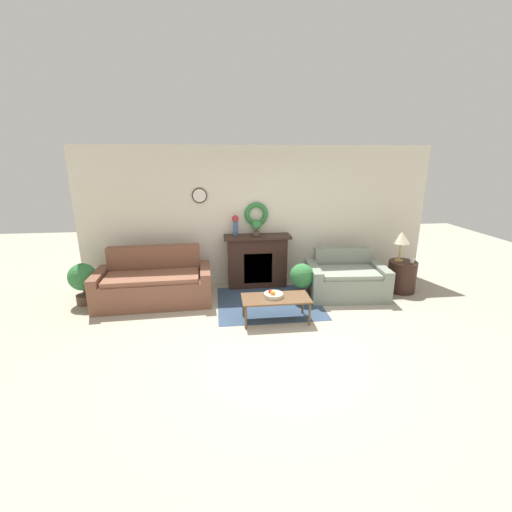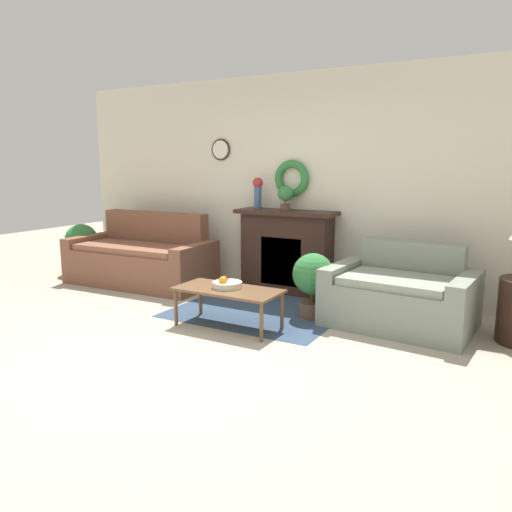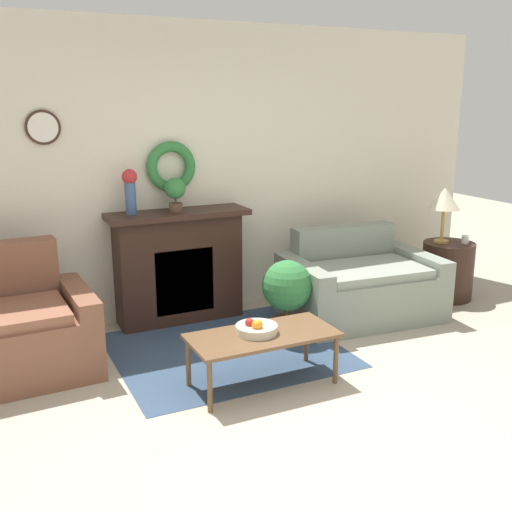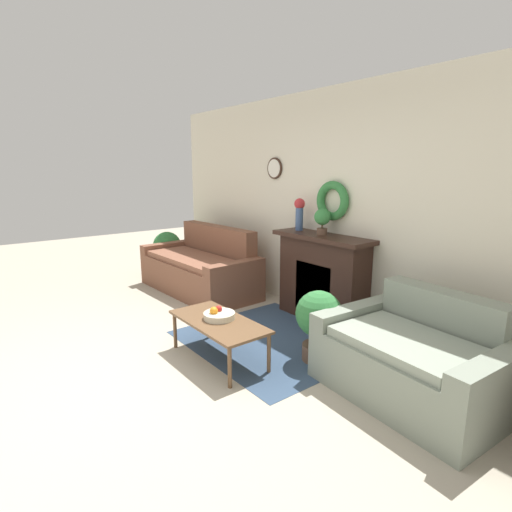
% 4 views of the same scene
% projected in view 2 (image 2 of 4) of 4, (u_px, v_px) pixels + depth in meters
% --- Properties ---
extents(ground_plane, '(16.00, 16.00, 0.00)m').
position_uv_depth(ground_plane, '(172.00, 352.00, 4.32)').
color(ground_plane, '#ADA38E').
extents(floor_rug, '(1.80, 1.60, 0.01)m').
position_uv_depth(floor_rug, '(261.00, 309.00, 5.57)').
color(floor_rug, '#334760').
rests_on(floor_rug, ground_plane).
extents(wall_back, '(6.80, 0.16, 2.70)m').
position_uv_depth(wall_back, '(297.00, 184.00, 6.26)').
color(wall_back, beige).
rests_on(wall_back, ground_plane).
extents(fireplace, '(1.28, 0.41, 1.04)m').
position_uv_depth(fireplace, '(286.00, 251.00, 6.25)').
color(fireplace, '#331E16').
rests_on(fireplace, ground_plane).
extents(couch_left, '(2.00, 0.98, 0.95)m').
position_uv_depth(couch_left, '(142.00, 259.00, 6.74)').
color(couch_left, brown).
rests_on(couch_left, ground_plane).
extents(loveseat_right, '(1.46, 1.06, 0.81)m').
position_uv_depth(loveseat_right, '(401.00, 296.00, 5.00)').
color(loveseat_right, gray).
rests_on(loveseat_right, ground_plane).
extents(coffee_table, '(1.06, 0.50, 0.39)m').
position_uv_depth(coffee_table, '(228.00, 292.00, 4.92)').
color(coffee_table, brown).
rests_on(coffee_table, ground_plane).
extents(fruit_bowl, '(0.30, 0.30, 0.12)m').
position_uv_depth(fruit_bowl, '(227.00, 284.00, 4.95)').
color(fruit_bowl, beige).
rests_on(fruit_bowl, coffee_table).
extents(vase_on_mantel_left, '(0.13, 0.13, 0.39)m').
position_uv_depth(vase_on_mantel_left, '(258.00, 190.00, 6.32)').
color(vase_on_mantel_left, '#3D5684').
rests_on(vase_on_mantel_left, fireplace).
extents(potted_plant_on_mantel, '(0.19, 0.19, 0.30)m').
position_uv_depth(potted_plant_on_mantel, '(285.00, 195.00, 6.12)').
color(potted_plant_on_mantel, brown).
rests_on(potted_plant_on_mantel, fireplace).
extents(potted_plant_floor_by_couch, '(0.47, 0.47, 0.74)m').
position_uv_depth(potted_plant_floor_by_couch, '(82.00, 244.00, 7.34)').
color(potted_plant_floor_by_couch, brown).
rests_on(potted_plant_floor_by_couch, ground_plane).
extents(potted_plant_floor_by_loveseat, '(0.44, 0.44, 0.68)m').
position_uv_depth(potted_plant_floor_by_loveseat, '(313.00, 279.00, 5.25)').
color(potted_plant_floor_by_loveseat, brown).
rests_on(potted_plant_floor_by_loveseat, ground_plane).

